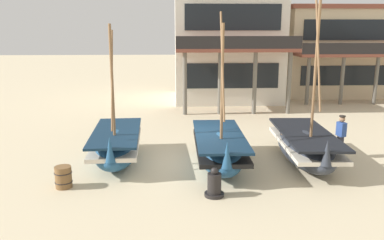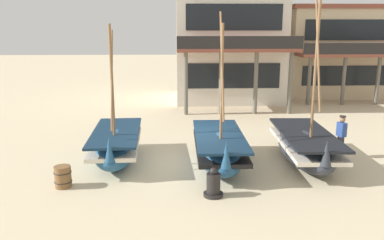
{
  "view_description": "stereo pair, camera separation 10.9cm",
  "coord_description": "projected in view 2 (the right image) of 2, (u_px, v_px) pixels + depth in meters",
  "views": [
    {
      "loc": [
        -0.71,
        -14.21,
        4.97
      ],
      "look_at": [
        0.0,
        1.0,
        1.4
      ],
      "focal_mm": 37.14,
      "sensor_mm": 36.0,
      "label": 1
    },
    {
      "loc": [
        -0.6,
        -14.21,
        4.97
      ],
      "look_at": [
        0.0,
        1.0,
        1.4
      ],
      "focal_mm": 37.14,
      "sensor_mm": 36.0,
      "label": 2
    }
  ],
  "objects": [
    {
      "name": "ground_plane",
      "position": [
        193.0,
        162.0,
        14.98
      ],
      "size": [
        120.0,
        120.0,
        0.0
      ],
      "primitive_type": "plane",
      "color": "beige"
    },
    {
      "name": "fishing_boat_near_left",
      "position": [
        219.0,
        149.0,
        14.4
      ],
      "size": [
        1.76,
        4.71,
        5.5
      ],
      "color": "#23517A",
      "rests_on": "ground"
    },
    {
      "name": "fishing_boat_centre_large",
      "position": [
        116.0,
        145.0,
        14.87
      ],
      "size": [
        1.9,
        4.53,
        5.09
      ],
      "color": "#23517A",
      "rests_on": "ground"
    },
    {
      "name": "fishing_boat_far_right",
      "position": [
        305.0,
        146.0,
        14.71
      ],
      "size": [
        1.98,
        4.93,
        6.97
      ],
      "color": "#2D333D",
      "rests_on": "ground"
    },
    {
      "name": "fisherman_by_hull",
      "position": [
        341.0,
        137.0,
        15.27
      ],
      "size": [
        0.31,
        0.41,
        1.68
      ],
      "color": "#33333D",
      "rests_on": "ground"
    },
    {
      "name": "capstan_winch",
      "position": [
        213.0,
        185.0,
        11.9
      ],
      "size": [
        0.6,
        0.6,
        0.9
      ],
      "color": "black",
      "rests_on": "ground"
    },
    {
      "name": "wooden_barrel",
      "position": [
        63.0,
        177.0,
        12.57
      ],
      "size": [
        0.56,
        0.56,
        0.7
      ],
      "color": "brown",
      "rests_on": "ground"
    },
    {
      "name": "harbor_building_main",
      "position": [
        228.0,
        45.0,
        27.53
      ],
      "size": [
        7.36,
        8.88,
        7.48
      ],
      "color": "silver",
      "rests_on": "ground"
    },
    {
      "name": "harbor_building_annex",
      "position": [
        337.0,
        51.0,
        29.58
      ],
      "size": [
        8.25,
        7.39,
        6.48
      ],
      "color": "beige",
      "rests_on": "ground"
    }
  ]
}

